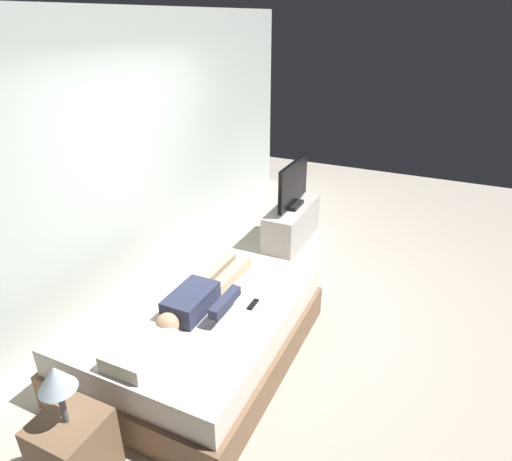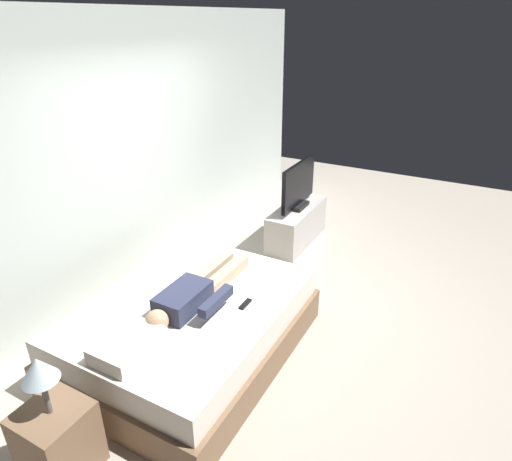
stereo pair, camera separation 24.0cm
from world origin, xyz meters
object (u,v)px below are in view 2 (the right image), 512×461
(person, at_px, (194,293))
(nightstand, at_px, (58,441))
(bed, at_px, (191,327))
(pillow, at_px, (128,345))
(tv_stand, at_px, (297,225))
(remote, at_px, (245,304))
(tv, at_px, (298,186))
(lamp, at_px, (39,370))

(person, xyz_separation_m, nightstand, (-1.36, 0.11, -0.36))
(bed, distance_m, nightstand, 1.34)
(bed, height_order, pillow, pillow)
(tv_stand, relative_size, nightstand, 2.12)
(pillow, distance_m, remote, 1.00)
(nightstand, bearing_deg, pillow, -6.17)
(pillow, height_order, person, person)
(bed, bearing_deg, pillow, 180.00)
(pillow, bearing_deg, nightstand, 173.83)
(tv, xyz_separation_m, nightstand, (-3.74, 0.02, -0.52))
(person, distance_m, tv_stand, 2.40)
(bed, height_order, remote, remote)
(lamp, bearing_deg, tv_stand, -0.33)
(pillow, distance_m, lamp, 0.67)
(bed, relative_size, tv_stand, 1.88)
(lamp, bearing_deg, tv, -0.33)
(bed, bearing_deg, remote, -68.19)
(tv_stand, bearing_deg, pillow, -179.17)
(bed, relative_size, lamp, 4.93)
(remote, bearing_deg, lamp, 161.16)
(person, height_order, tv, tv)
(bed, relative_size, remote, 13.80)
(tv, height_order, nightstand, tv)
(lamp, bearing_deg, pillow, -6.17)
(pillow, bearing_deg, person, -3.46)
(tv_stand, relative_size, tv, 1.25)
(tv_stand, bearing_deg, bed, -178.92)
(person, relative_size, remote, 8.40)
(remote, distance_m, nightstand, 1.63)
(bed, bearing_deg, nightstand, 177.13)
(bed, distance_m, remote, 0.56)
(nightstand, relative_size, lamp, 1.24)
(tv_stand, xyz_separation_m, tv, (0.00, 0.00, 0.53))
(tv, bearing_deg, bed, -178.92)
(remote, xyz_separation_m, lamp, (-1.52, 0.52, 0.30))
(person, bearing_deg, bed, 122.65)
(pillow, height_order, tv_stand, pillow)
(bed, relative_size, person, 1.64)
(remote, relative_size, tv, 0.17)
(pillow, relative_size, remote, 3.20)
(tv, relative_size, lamp, 2.10)
(tv_stand, distance_m, tv, 0.53)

